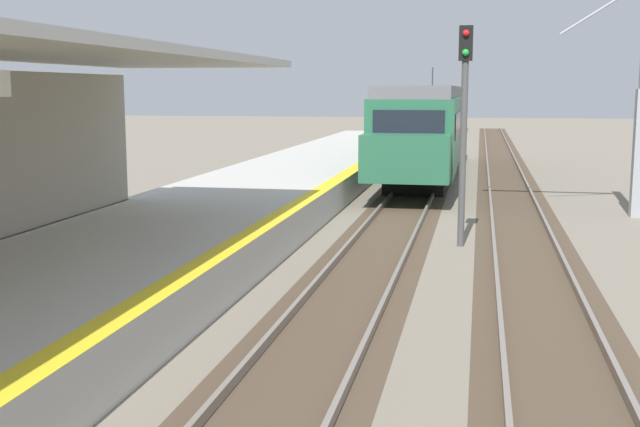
% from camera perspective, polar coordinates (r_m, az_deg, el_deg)
% --- Properties ---
extents(station_platform, '(5.00, 80.00, 0.91)m').
position_cam_1_polar(station_platform, '(17.10, -11.96, -2.48)').
color(station_platform, '#B7B5AD').
rests_on(station_platform, ground).
extents(track_pair_nearest_platform, '(2.34, 120.00, 0.16)m').
position_cam_1_polar(track_pair_nearest_platform, '(19.87, 4.49, -1.93)').
color(track_pair_nearest_platform, '#4C3D2D').
rests_on(track_pair_nearest_platform, ground).
extents(track_pair_middle, '(2.34, 120.00, 0.16)m').
position_cam_1_polar(track_pair_middle, '(19.78, 14.32, -2.23)').
color(track_pair_middle, '#4C3D2D').
rests_on(track_pair_middle, ground).
extents(approaching_train, '(2.93, 19.60, 4.76)m').
position_cam_1_polar(approaching_train, '(34.81, 7.54, 6.15)').
color(approaching_train, '#286647').
rests_on(approaching_train, ground).
extents(rail_signal_post, '(0.32, 0.34, 5.20)m').
position_cam_1_polar(rail_signal_post, '(19.32, 10.18, 7.04)').
color(rail_signal_post, '#4C4C4C').
rests_on(rail_signal_post, ground).
extents(catenary_pylon_far_side, '(5.00, 0.40, 7.50)m').
position_cam_1_polar(catenary_pylon_far_side, '(25.24, 21.32, 7.89)').
color(catenary_pylon_far_side, '#9EA3A8').
rests_on(catenary_pylon_far_side, ground).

